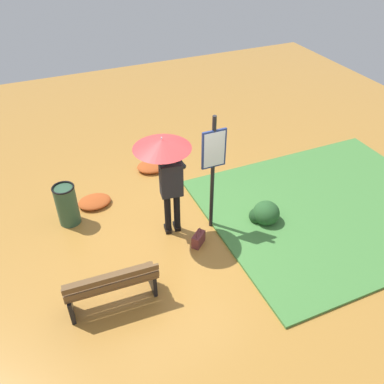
# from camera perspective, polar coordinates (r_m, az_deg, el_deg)

# --- Properties ---
(ground_plane) EXTENTS (18.00, 18.00, 0.00)m
(ground_plane) POSITION_cam_1_polar(r_m,az_deg,el_deg) (7.55, -3.15, -6.35)
(ground_plane) COLOR #B27A33
(grass_verge) EXTENTS (4.80, 4.00, 0.05)m
(grass_verge) POSITION_cam_1_polar(r_m,az_deg,el_deg) (8.61, 18.82, -2.10)
(grass_verge) COLOR #47843D
(grass_verge) RESTS_ON ground_plane
(person_with_umbrella) EXTENTS (0.96, 0.96, 2.04)m
(person_with_umbrella) POSITION_cam_1_polar(r_m,az_deg,el_deg) (6.71, -3.66, 4.20)
(person_with_umbrella) COLOR black
(person_with_umbrella) RESTS_ON ground_plane
(info_sign_post) EXTENTS (0.44, 0.07, 2.30)m
(info_sign_post) POSITION_cam_1_polar(r_m,az_deg,el_deg) (6.92, 3.01, 4.27)
(info_sign_post) COLOR black
(info_sign_post) RESTS_ON ground_plane
(handbag) EXTENTS (0.32, 0.30, 0.37)m
(handbag) POSITION_cam_1_polar(r_m,az_deg,el_deg) (7.32, 0.91, -6.63)
(handbag) COLOR brown
(handbag) RESTS_ON ground_plane
(park_bench) EXTENTS (1.40, 0.43, 0.75)m
(park_bench) POSITION_cam_1_polar(r_m,az_deg,el_deg) (6.34, -11.21, -12.87)
(park_bench) COLOR black
(park_bench) RESTS_ON ground_plane
(trash_bin) EXTENTS (0.42, 0.42, 0.83)m
(trash_bin) POSITION_cam_1_polar(r_m,az_deg,el_deg) (7.95, -17.20, -1.72)
(trash_bin) COLOR #2D5138
(trash_bin) RESTS_ON ground_plane
(shrub_cluster) EXTENTS (0.56, 0.51, 0.46)m
(shrub_cluster) POSITION_cam_1_polar(r_m,az_deg,el_deg) (7.84, 10.15, -3.00)
(shrub_cluster) COLOR #285628
(shrub_cluster) RESTS_ON ground_plane
(leaf_pile_near_person) EXTENTS (0.66, 0.53, 0.15)m
(leaf_pile_near_person) POSITION_cam_1_polar(r_m,az_deg,el_deg) (8.46, -13.56, -1.32)
(leaf_pile_near_person) COLOR #B74C1E
(leaf_pile_near_person) RESTS_ON ground_plane
(leaf_pile_by_bench) EXTENTS (0.72, 0.57, 0.16)m
(leaf_pile_by_bench) POSITION_cam_1_polar(r_m,az_deg,el_deg) (9.33, -5.55, 3.68)
(leaf_pile_by_bench) COLOR #B74C1E
(leaf_pile_by_bench) RESTS_ON ground_plane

